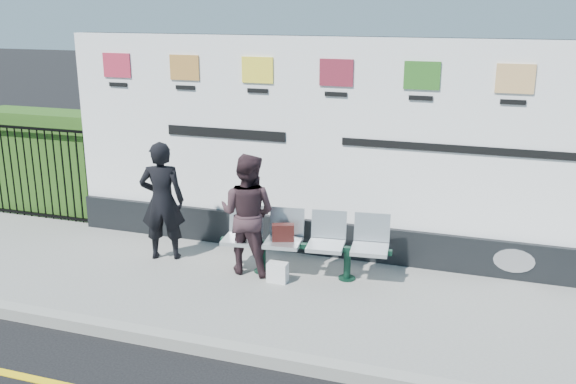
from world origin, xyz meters
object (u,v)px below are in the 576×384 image
(woman_left, at_px, (162,201))
(woman_right, at_px, (248,214))
(billboard, at_px, (336,165))
(bench, at_px, (304,259))

(woman_left, height_order, woman_right, woman_left)
(woman_left, relative_size, woman_right, 1.04)
(billboard, xyz_separation_m, woman_right, (-0.92, -0.95, -0.50))
(woman_left, bearing_deg, bench, 162.34)
(woman_left, xyz_separation_m, woman_right, (1.28, -0.06, -0.03))
(woman_right, bearing_deg, billboard, -130.48)
(woman_left, bearing_deg, woman_right, 158.63)
(bench, bearing_deg, billboard, 71.79)
(bench, relative_size, woman_right, 1.35)
(billboard, relative_size, woman_right, 5.03)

